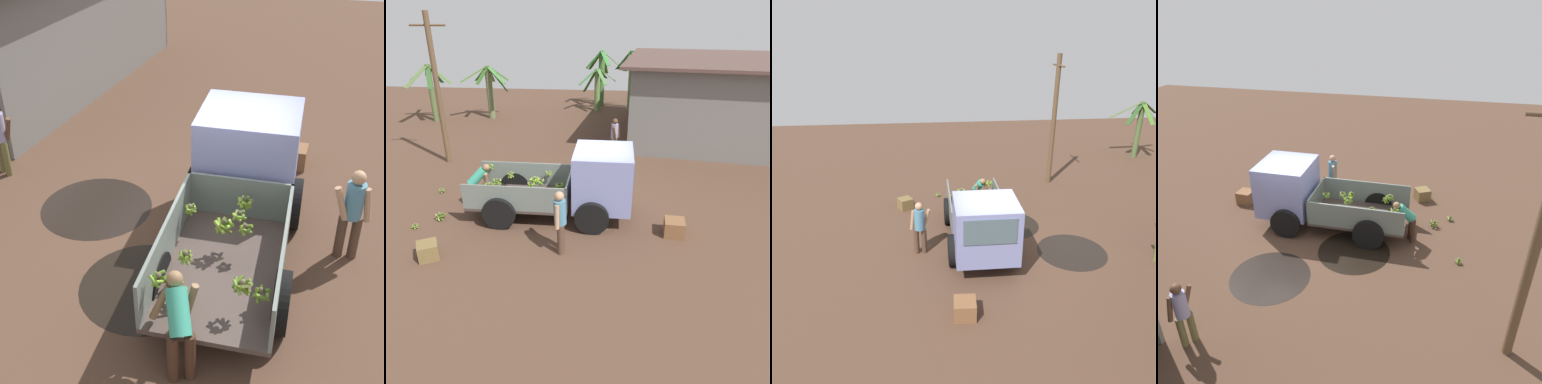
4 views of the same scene
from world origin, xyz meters
TOP-DOWN VIEW (x-y plane):
  - ground at (0.00, 0.00)m, footprint 36.00×36.00m
  - mud_patch_0 at (-0.04, 2.22)m, footprint 2.07×2.07m
  - mud_patch_1 at (-1.91, 0.69)m, footprint 2.04×2.04m
  - cargo_truck at (0.00, -0.51)m, footprint 4.52×2.03m
  - utility_pole at (-5.66, 3.27)m, footprint 1.25×0.19m
  - person_foreground_visitor at (-0.49, -2.29)m, footprint 0.31×0.62m
  - person_worker_loading at (-3.24, -0.18)m, footprint 0.72×0.72m
  - person_bystander_near_shed at (0.75, 4.50)m, footprint 0.42×0.60m
  - banana_bunch_on_ground_0 at (-4.08, -1.12)m, footprint 0.30×0.30m
  - banana_bunch_on_ground_1 at (-4.77, 0.57)m, footprint 0.19×0.20m
  - banana_bunch_on_ground_2 at (-4.57, -1.63)m, footprint 0.19×0.19m
  - wooden_crate_0 at (-3.60, -2.87)m, footprint 0.63×0.63m
  - wooden_crate_1 at (2.38, -1.28)m, footprint 0.55×0.55m

SIDE VIEW (x-z plane):
  - ground at x=0.00m, z-range 0.00..0.00m
  - mud_patch_0 at x=-0.04m, z-range 0.00..0.01m
  - mud_patch_1 at x=-1.91m, z-range 0.00..0.01m
  - banana_bunch_on_ground_1 at x=-4.77m, z-range 0.01..0.17m
  - banana_bunch_on_ground_2 at x=-4.57m, z-range 0.01..0.18m
  - banana_bunch_on_ground_0 at x=-4.08m, z-range 0.02..0.25m
  - wooden_crate_0 at x=-3.60m, z-range 0.00..0.41m
  - wooden_crate_1 at x=2.38m, z-range 0.00..0.43m
  - person_worker_loading at x=-3.24m, z-range 0.11..1.43m
  - person_bystander_near_shed at x=0.75m, z-range 0.08..1.62m
  - person_foreground_visitor at x=-0.49m, z-range 0.09..1.72m
  - cargo_truck at x=0.00m, z-range 0.06..2.07m
  - utility_pole at x=-5.66m, z-range 0.07..5.40m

